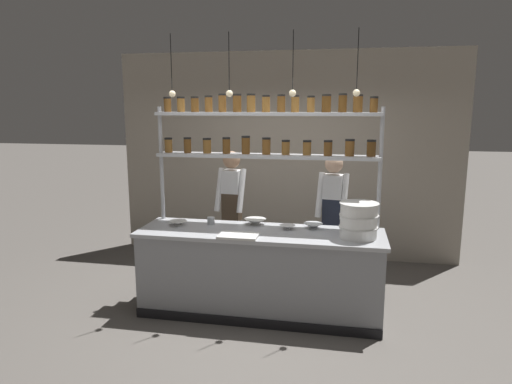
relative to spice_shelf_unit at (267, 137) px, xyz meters
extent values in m
plane|color=#5B5651|center=(-0.02, -0.33, -1.90)|extent=(40.00, 40.00, 0.00)
cube|color=#9E9384|center=(-0.02, 1.74, -0.40)|extent=(5.01, 0.12, 3.00)
cube|color=gray|center=(-0.02, -0.33, -1.46)|extent=(2.55, 0.72, 0.88)
cube|color=#ADAFB5|center=(-0.02, -0.33, -1.00)|extent=(2.61, 0.76, 0.04)
cube|color=black|center=(-0.02, -0.69, -1.85)|extent=(2.55, 0.03, 0.10)
cylinder|color=#ADAFB5|center=(-1.24, 0.00, -0.79)|extent=(0.04, 0.04, 2.22)
cylinder|color=#ADAFB5|center=(1.21, 0.00, -0.79)|extent=(0.04, 0.04, 2.22)
cube|color=#ADAFB5|center=(-0.02, 0.00, -0.21)|extent=(2.45, 0.28, 0.04)
cylinder|color=brown|center=(-1.14, 0.00, -0.12)|extent=(0.09, 0.09, 0.15)
cylinder|color=black|center=(-1.14, 0.00, -0.04)|extent=(0.09, 0.09, 0.02)
cylinder|color=brown|center=(-0.92, 0.00, -0.12)|extent=(0.08, 0.08, 0.16)
cylinder|color=black|center=(-0.92, 0.00, -0.03)|extent=(0.08, 0.08, 0.02)
cylinder|color=brown|center=(-0.69, 0.00, -0.12)|extent=(0.09, 0.09, 0.15)
cylinder|color=black|center=(-0.69, 0.00, -0.03)|extent=(0.09, 0.09, 0.02)
cylinder|color=brown|center=(-0.46, 0.00, -0.11)|extent=(0.09, 0.09, 0.16)
cylinder|color=black|center=(-0.46, 0.00, -0.02)|extent=(0.09, 0.09, 0.02)
cylinder|color=brown|center=(-0.24, 0.00, -0.10)|extent=(0.09, 0.09, 0.18)
cylinder|color=black|center=(-0.24, 0.00, 0.00)|extent=(0.10, 0.10, 0.02)
cylinder|color=brown|center=(-0.01, 0.00, -0.11)|extent=(0.09, 0.09, 0.16)
cylinder|color=black|center=(-0.01, 0.00, -0.02)|extent=(0.09, 0.09, 0.02)
cylinder|color=brown|center=(0.20, 0.00, -0.12)|extent=(0.09, 0.09, 0.14)
cylinder|color=black|center=(0.20, 0.00, -0.04)|extent=(0.09, 0.09, 0.02)
cylinder|color=brown|center=(0.44, 0.00, -0.12)|extent=(0.09, 0.09, 0.14)
cylinder|color=black|center=(0.44, 0.00, -0.04)|extent=(0.09, 0.09, 0.02)
cylinder|color=brown|center=(0.66, 0.00, -0.12)|extent=(0.09, 0.09, 0.15)
cylinder|color=black|center=(0.66, 0.00, -0.04)|extent=(0.09, 0.09, 0.02)
cylinder|color=brown|center=(0.89, 0.00, -0.11)|extent=(0.10, 0.10, 0.16)
cylinder|color=black|center=(0.89, 0.00, -0.02)|extent=(0.10, 0.10, 0.02)
cylinder|color=#513314|center=(1.11, 0.00, -0.12)|extent=(0.10, 0.10, 0.16)
cylinder|color=black|center=(1.11, 0.00, -0.03)|extent=(0.10, 0.10, 0.02)
cube|color=#ADAFB5|center=(-0.02, 0.00, 0.25)|extent=(2.45, 0.28, 0.04)
cylinder|color=brown|center=(-1.14, 0.00, 0.34)|extent=(0.08, 0.08, 0.15)
cylinder|color=black|center=(-1.14, 0.00, 0.42)|extent=(0.08, 0.08, 0.02)
cylinder|color=brown|center=(-0.98, 0.00, 0.34)|extent=(0.09, 0.09, 0.15)
cylinder|color=black|center=(-0.98, 0.00, 0.42)|extent=(0.09, 0.09, 0.02)
cylinder|color=brown|center=(-0.82, 0.00, 0.34)|extent=(0.09, 0.09, 0.15)
cylinder|color=black|center=(-0.82, 0.00, 0.42)|extent=(0.09, 0.09, 0.02)
cylinder|color=brown|center=(-0.66, 0.00, 0.34)|extent=(0.09, 0.09, 0.16)
cylinder|color=black|center=(-0.66, 0.00, 0.43)|extent=(0.09, 0.09, 0.02)
cylinder|color=brown|center=(-0.50, 0.00, 0.35)|extent=(0.09, 0.09, 0.18)
cylinder|color=black|center=(-0.50, 0.00, 0.45)|extent=(0.09, 0.09, 0.02)
cylinder|color=brown|center=(-0.33, 0.00, 0.35)|extent=(0.09, 0.09, 0.18)
cylinder|color=black|center=(-0.33, 0.00, 0.45)|extent=(0.10, 0.10, 0.02)
cylinder|color=brown|center=(-0.18, 0.00, 0.35)|extent=(0.09, 0.09, 0.18)
cylinder|color=black|center=(-0.18, 0.00, 0.45)|extent=(0.10, 0.10, 0.02)
cylinder|color=brown|center=(-0.01, 0.00, 0.34)|extent=(0.09, 0.09, 0.16)
cylinder|color=black|center=(-0.01, 0.00, 0.44)|extent=(0.09, 0.09, 0.02)
cylinder|color=brown|center=(0.15, 0.00, 0.35)|extent=(0.09, 0.09, 0.17)
cylinder|color=black|center=(0.15, 0.00, 0.44)|extent=(0.09, 0.09, 0.02)
cylinder|color=brown|center=(0.30, 0.00, 0.34)|extent=(0.09, 0.09, 0.16)
cylinder|color=black|center=(0.30, 0.00, 0.43)|extent=(0.09, 0.09, 0.02)
cylinder|color=brown|center=(0.47, 0.00, 0.34)|extent=(0.08, 0.08, 0.15)
cylinder|color=black|center=(0.47, 0.00, 0.43)|extent=(0.08, 0.08, 0.02)
cylinder|color=#513314|center=(0.63, 0.00, 0.35)|extent=(0.10, 0.10, 0.17)
cylinder|color=black|center=(0.63, 0.00, 0.44)|extent=(0.10, 0.10, 0.02)
cylinder|color=#513314|center=(0.80, 0.00, 0.35)|extent=(0.09, 0.09, 0.17)
cylinder|color=black|center=(0.80, 0.00, 0.45)|extent=(0.09, 0.09, 0.02)
cylinder|color=brown|center=(0.95, 0.00, 0.35)|extent=(0.10, 0.10, 0.16)
cylinder|color=black|center=(0.95, 0.00, 0.44)|extent=(0.10, 0.10, 0.02)
cylinder|color=brown|center=(1.11, 0.00, 0.33)|extent=(0.08, 0.08, 0.14)
cylinder|color=black|center=(1.11, 0.00, 0.42)|extent=(0.09, 0.09, 0.02)
cylinder|color=black|center=(-0.61, 0.49, -1.49)|extent=(0.11, 0.11, 0.81)
cylinder|color=black|center=(-0.45, 0.48, -1.49)|extent=(0.11, 0.11, 0.81)
cube|color=#473828|center=(-0.53, 0.48, -0.91)|extent=(0.23, 0.19, 0.35)
cube|color=white|center=(-0.53, 0.48, -0.59)|extent=(0.24, 0.20, 0.29)
sphere|color=#A37A5B|center=(-0.53, 0.48, -0.32)|extent=(0.21, 0.21, 0.21)
cylinder|color=white|center=(-0.68, 0.44, -0.69)|extent=(0.09, 0.25, 0.53)
cylinder|color=white|center=(-0.39, 0.41, -0.69)|extent=(0.09, 0.25, 0.53)
cylinder|color=black|center=(0.64, 0.44, -1.50)|extent=(0.11, 0.11, 0.80)
cylinder|color=black|center=(0.80, 0.42, -1.50)|extent=(0.11, 0.11, 0.80)
cube|color=#232838|center=(0.72, 0.43, -0.92)|extent=(0.24, 0.20, 0.35)
cube|color=white|center=(0.72, 0.43, -0.60)|extent=(0.25, 0.21, 0.28)
sphere|color=tan|center=(0.72, 0.43, -0.34)|extent=(0.21, 0.21, 0.21)
cylinder|color=white|center=(0.57, 0.40, -0.70)|extent=(0.11, 0.26, 0.53)
cylinder|color=white|center=(0.85, 0.35, -0.70)|extent=(0.11, 0.26, 0.53)
cylinder|color=white|center=(1.00, -0.39, -0.92)|extent=(0.37, 0.37, 0.11)
cylinder|color=silver|center=(1.00, -0.39, -0.86)|extent=(0.39, 0.39, 0.01)
cylinder|color=white|center=(1.00, -0.39, -0.80)|extent=(0.37, 0.37, 0.11)
cylinder|color=silver|center=(1.00, -0.39, -0.74)|extent=(0.39, 0.39, 0.01)
cylinder|color=white|center=(1.00, -0.39, -0.68)|extent=(0.37, 0.37, 0.11)
cylinder|color=silver|center=(1.00, -0.39, -0.62)|extent=(0.39, 0.39, 0.01)
cube|color=silver|center=(-0.19, -0.59, -0.96)|extent=(0.40, 0.26, 0.02)
cylinder|color=silver|center=(-0.95, -0.28, -0.97)|extent=(0.09, 0.09, 0.01)
cone|color=silver|center=(-0.95, -0.28, -0.95)|extent=(0.19, 0.19, 0.05)
cylinder|color=silver|center=(0.53, -0.11, -0.97)|extent=(0.09, 0.09, 0.01)
cone|color=silver|center=(0.53, -0.11, -0.95)|extent=(0.21, 0.21, 0.06)
cylinder|color=white|center=(0.26, -0.20, -0.97)|extent=(0.08, 0.08, 0.01)
cone|color=white|center=(0.26, -0.20, -0.95)|extent=(0.17, 0.17, 0.05)
cylinder|color=silver|center=(-0.12, -0.07, -0.97)|extent=(0.11, 0.11, 0.01)
cone|color=silver|center=(-0.12, -0.07, -0.94)|extent=(0.24, 0.24, 0.07)
cylinder|color=#B2B7BC|center=(-0.61, -0.16, -0.94)|extent=(0.08, 0.08, 0.08)
cylinder|color=black|center=(-0.95, -0.33, 0.75)|extent=(0.01, 0.01, 0.60)
sphere|color=#F9E5B2|center=(-0.95, -0.33, 0.45)|extent=(0.07, 0.07, 0.07)
cylinder|color=black|center=(-0.34, -0.33, 0.75)|extent=(0.01, 0.01, 0.60)
sphere|color=#F9E5B2|center=(-0.34, -0.33, 0.45)|extent=(0.07, 0.07, 0.07)
cylinder|color=black|center=(0.31, -0.33, 0.75)|extent=(0.01, 0.01, 0.60)
sphere|color=#F9E5B2|center=(0.31, -0.33, 0.45)|extent=(0.07, 0.07, 0.07)
cylinder|color=black|center=(0.93, -0.33, 0.75)|extent=(0.01, 0.01, 0.60)
sphere|color=#F9E5B2|center=(0.93, -0.33, 0.45)|extent=(0.07, 0.07, 0.07)
camera|label=1|loc=(0.84, -4.93, 0.32)|focal=32.00mm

